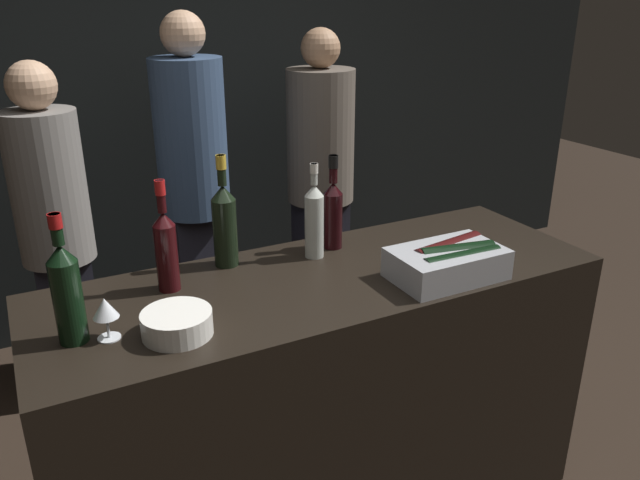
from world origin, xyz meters
The scene contains 14 objects.
wall_back_chalkboard centered at (0.00, 2.26, 1.40)m, with size 6.40×0.06×2.80m.
bar_counter centered at (0.00, 0.33, 0.51)m, with size 1.93×0.67×1.02m.
ice_bin_with_bottles centered at (0.37, 0.14, 1.07)m, with size 0.38×0.23×0.11m.
bowl_white centered at (-0.55, 0.18, 1.05)m, with size 0.20×0.20×0.07m.
wine_glass centered at (-0.72, 0.25, 1.11)m, with size 0.07×0.07×0.12m.
candle_votive centered at (0.60, 0.28, 1.04)m, with size 0.07×0.07×0.05m.
red_wine_bottle_tall centered at (-0.49, 0.48, 1.16)m, with size 0.07×0.07×0.37m.
champagne_bottle centered at (-0.26, 0.58, 1.18)m, with size 0.08×0.08×0.39m.
red_wine_bottle_burgundy centered at (-0.81, 0.28, 1.17)m, with size 0.08×0.08×0.37m.
red_wine_bottle_black_foil centered at (0.15, 0.55, 1.16)m, with size 0.07×0.07×0.35m.
white_wine_bottle centered at (0.05, 0.50, 1.16)m, with size 0.07×0.07×0.35m.
person_in_hoodie centered at (-0.06, 1.63, 1.03)m, with size 0.35×0.35×1.83m.
person_blond_tee centered at (-0.74, 1.59, 0.92)m, with size 0.33×0.33×1.65m.
person_grey_polo centered at (0.68, 1.67, 0.97)m, with size 0.37×0.37×1.74m.
Camera 1 is at (-0.89, -1.36, 1.92)m, focal length 35.00 mm.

